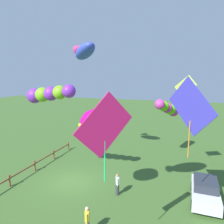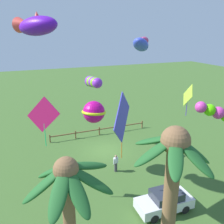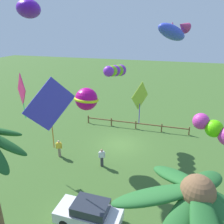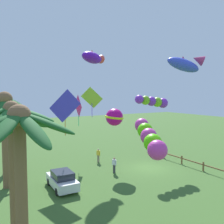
% 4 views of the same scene
% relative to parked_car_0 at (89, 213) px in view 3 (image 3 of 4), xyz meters
% --- Properties ---
extents(ground_plane, '(120.00, 120.00, 0.00)m').
position_rel_parked_car_0_xyz_m(ground_plane, '(0.67, -9.84, -0.75)').
color(ground_plane, '#3D6028').
extents(rail_fence, '(11.76, 0.12, 0.95)m').
position_rel_parked_car_0_xyz_m(rail_fence, '(-0.10, -14.01, -0.16)').
color(rail_fence, brown).
rests_on(rail_fence, ground).
extents(parked_car_0, '(3.93, 1.80, 1.51)m').
position_rel_parked_car_0_xyz_m(parked_car_0, '(0.00, 0.00, 0.00)').
color(parked_car_0, silver).
rests_on(parked_car_0, ground).
extents(spectator_0, '(0.52, 0.34, 1.59)m').
position_rel_parked_car_0_xyz_m(spectator_0, '(5.36, -6.20, 0.06)').
color(spectator_0, gray).
rests_on(spectator_0, ground).
extents(spectator_1, '(0.52, 0.35, 1.59)m').
position_rel_parked_car_0_xyz_m(spectator_1, '(1.20, -5.83, 0.06)').
color(spectator_1, '#38383D').
rests_on(spectator_1, ground).
extents(kite_fish_0, '(3.12, 3.44, 2.04)m').
position_rel_parked_car_0_xyz_m(kite_fish_0, '(-3.46, -10.52, 9.91)').
color(kite_fish_0, blue).
extents(kite_ball_2, '(2.89, 2.89, 1.85)m').
position_rel_parked_car_0_xyz_m(kite_ball_2, '(2.79, -6.82, 4.71)').
color(kite_ball_2, '#B60A7A').
extents(kite_diamond_3, '(0.59, 1.61, 2.33)m').
position_rel_parked_car_0_xyz_m(kite_diamond_3, '(-2.43, -1.63, 6.86)').
color(kite_diamond_3, '#A2CB32').
extents(kite_tube_4, '(1.33, 4.16, 1.48)m').
position_rel_parked_car_0_xyz_m(kite_tube_4, '(1.47, -11.00, 6.36)').
color(kite_tube_4, purple).
extents(kite_diamond_5, '(2.01, 1.71, 3.62)m').
position_rel_parked_car_0_xyz_m(kite_diamond_5, '(7.10, -4.51, 5.72)').
color(kite_diamond_5, '#E01A6C').
extents(kite_fish_6, '(3.31, 4.04, 1.68)m').
position_rel_parked_car_0_xyz_m(kite_fish_6, '(6.88, -6.33, 11.48)').
color(kite_fish_6, '#5911B6').
extents(kite_diamond_7, '(2.14, 2.40, 4.41)m').
position_rel_parked_car_0_xyz_m(kite_diamond_7, '(2.73, -1.30, 5.99)').
color(kite_diamond_7, '#3D37C4').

